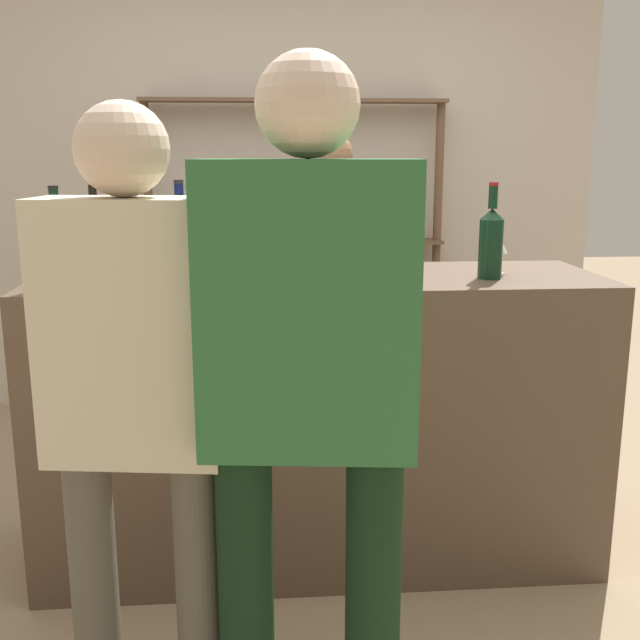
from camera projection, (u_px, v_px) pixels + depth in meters
ground_plane at (320, 549)px, 2.92m from camera, size 16.00×16.00×0.00m
bar_counter at (320, 418)px, 2.80m from camera, size 2.03×0.64×1.08m
back_wall at (294, 172)px, 4.48m from camera, size 3.63×0.12×2.80m
back_shelf at (296, 212)px, 4.35m from camera, size 1.73×0.18×1.81m
counter_bottle_0 at (123, 234)px, 2.70m from camera, size 0.07×0.07×0.37m
counter_bottle_1 at (491, 241)px, 2.60m from camera, size 0.08×0.08×0.33m
counter_bottle_2 at (58, 249)px, 2.41m from camera, size 0.08×0.08×0.33m
counter_bottle_3 at (181, 247)px, 2.44m from camera, size 0.08×0.08×0.35m
counter_bottle_4 at (96, 241)px, 2.68m from camera, size 0.08×0.08×0.33m
counter_bottle_5 at (222, 237)px, 2.78m from camera, size 0.09×0.09×0.34m
wine_glass at (498, 245)px, 2.71m from camera, size 0.08×0.08×0.15m
cork_jar at (206, 256)px, 2.63m from camera, size 0.12×0.12×0.16m
server_behind_counter at (330, 272)px, 3.64m from camera, size 0.47×0.30×1.61m
customer_center at (309, 379)px, 1.71m from camera, size 0.51×0.27×1.72m
customer_left at (136, 390)px, 1.78m from camera, size 0.44×0.24×1.63m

